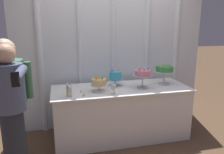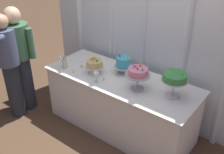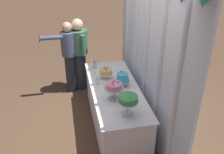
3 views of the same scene
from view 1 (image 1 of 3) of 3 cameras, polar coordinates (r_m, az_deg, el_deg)
name	(u,v)px [view 1 (image 1 of 3)]	position (r m, az deg, el deg)	size (l,w,h in m)	color
ground_plane	(122,139)	(3.54, 2.73, -15.69)	(24.00, 24.00, 0.00)	brown
draped_curtain	(113,39)	(3.69, 0.14, 9.81)	(3.21, 0.16, 2.86)	silver
cake_table	(121,112)	(3.45, 2.33, -9.12)	(2.05, 0.79, 0.80)	white
cake_display_leftmost	(99,83)	(3.11, -3.40, -1.46)	(0.25, 0.25, 0.22)	silver
cake_display_midleft	(115,76)	(3.39, 0.87, 0.19)	(0.25, 0.25, 0.27)	#B2B2B7
cake_display_midright	(143,74)	(3.28, 7.94, 0.79)	(0.30, 0.30, 0.31)	#B2B2B7
cake_display_rightmost	(164,70)	(3.54, 13.40, 1.82)	(0.30, 0.30, 0.33)	silver
wine_glass	(113,87)	(3.00, 0.37, -2.60)	(0.07, 0.07, 0.13)	silver
flower_vase	(69,90)	(2.95, -11.11, -3.45)	(0.07, 0.11, 0.19)	beige
tealight_far_left	(81,91)	(3.13, -8.00, -3.70)	(0.04, 0.04, 0.04)	beige
tealight_near_left	(84,95)	(2.97, -7.26, -4.65)	(0.05, 0.05, 0.04)	beige
tealight_near_right	(114,91)	(3.12, 0.61, -3.60)	(0.04, 0.04, 0.03)	beige
guest_man_dark_suit	(10,103)	(2.79, -24.87, -6.05)	(0.50, 0.47, 1.58)	#282D38
guest_girl_blue_dress	(11,109)	(2.58, -24.62, -7.58)	(0.42, 0.76, 1.54)	#282D38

